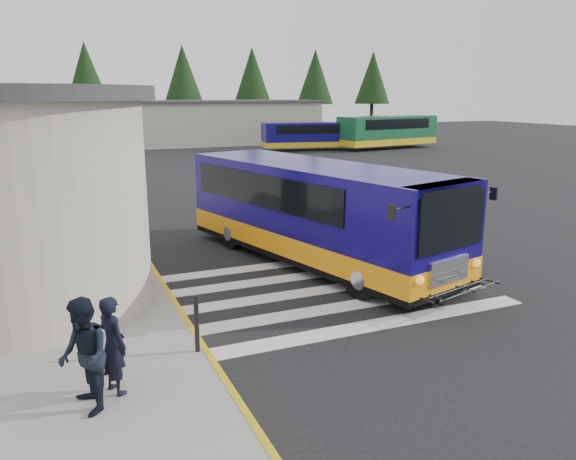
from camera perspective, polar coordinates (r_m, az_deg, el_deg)
name	(u,v)px	position (r m, az deg, el deg)	size (l,w,h in m)	color
ground	(322,279)	(14.99, 3.51, -4.97)	(140.00, 140.00, 0.00)	black
curb_strip	(143,254)	(17.48, -14.54, -2.39)	(0.12, 34.00, 0.16)	gold
crosswalk	(319,290)	(14.10, 3.15, -6.16)	(8.00, 5.35, 0.01)	silver
depot_building	(183,123)	(56.13, -10.58, 10.68)	(26.40, 8.40, 4.20)	gray
tree_line	(167,75)	(63.98, -12.17, 15.13)	(58.40, 4.40, 10.00)	black
transit_bus	(316,216)	(16.19, 2.84, 1.45)	(5.38, 10.40, 2.85)	#120863
pedestrian_a	(113,345)	(9.38, -17.37, -11.08)	(0.59, 0.38, 1.61)	black
pedestrian_b	(84,356)	(8.95, -20.04, -11.96)	(0.86, 0.67, 1.77)	black
bollard	(197,324)	(10.52, -9.27, -9.38)	(0.09, 0.09, 1.09)	black
far_bus_a	(308,135)	(49.63, 2.07, 9.66)	(8.24, 3.48, 2.06)	#0D0757
far_bus_b	(388,130)	(51.81, 10.10, 9.93)	(9.96, 4.25, 2.49)	#155230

